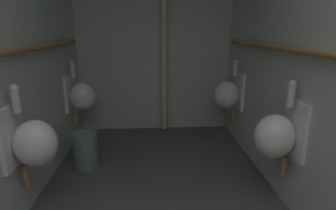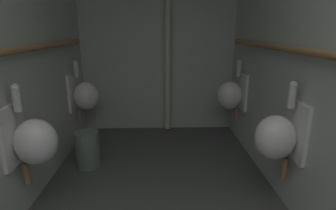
{
  "view_description": "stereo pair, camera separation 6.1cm",
  "coord_description": "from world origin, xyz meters",
  "px_view_note": "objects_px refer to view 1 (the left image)",
  "views": [
    {
      "loc": [
        -0.05,
        0.1,
        1.39
      ],
      "look_at": [
        0.08,
        2.18,
        0.81
      ],
      "focal_mm": 29.15,
      "sensor_mm": 36.0,
      "label": 1
    },
    {
      "loc": [
        0.01,
        0.1,
        1.39
      ],
      "look_at": [
        0.08,
        2.18,
        0.81
      ],
      "focal_mm": 29.15,
      "sensor_mm": 36.0,
      "label": 2
    }
  ],
  "objects_px": {
    "urinal_right_far": "(228,94)",
    "standpipe_back_wall": "(164,40)",
    "urinal_left_far": "(81,96)",
    "waste_bin": "(86,150)",
    "urinal_right_mid": "(277,135)",
    "urinal_left_mid": "(32,142)"
  },
  "relations": [
    {
      "from": "urinal_left_mid",
      "to": "standpipe_back_wall",
      "type": "distance_m",
      "value": 2.19
    },
    {
      "from": "urinal_left_mid",
      "to": "standpipe_back_wall",
      "type": "bearing_deg",
      "value": 61.0
    },
    {
      "from": "waste_bin",
      "to": "urinal_left_far",
      "type": "bearing_deg",
      "value": 104.77
    },
    {
      "from": "urinal_left_far",
      "to": "waste_bin",
      "type": "height_order",
      "value": "urinal_left_far"
    },
    {
      "from": "urinal_right_far",
      "to": "standpipe_back_wall",
      "type": "relative_size",
      "value": 0.31
    },
    {
      "from": "urinal_left_far",
      "to": "standpipe_back_wall",
      "type": "relative_size",
      "value": 0.31
    },
    {
      "from": "urinal_left_far",
      "to": "waste_bin",
      "type": "relative_size",
      "value": 2.0
    },
    {
      "from": "standpipe_back_wall",
      "to": "urinal_right_mid",
      "type": "bearing_deg",
      "value": -67.27
    },
    {
      "from": "urinal_left_far",
      "to": "standpipe_back_wall",
      "type": "bearing_deg",
      "value": 24.01
    },
    {
      "from": "urinal_right_far",
      "to": "standpipe_back_wall",
      "type": "bearing_deg",
      "value": 147.63
    },
    {
      "from": "urinal_left_far",
      "to": "waste_bin",
      "type": "bearing_deg",
      "value": -75.23
    },
    {
      "from": "urinal_left_far",
      "to": "urinal_right_far",
      "type": "distance_m",
      "value": 1.78
    },
    {
      "from": "urinal_left_mid",
      "to": "urinal_right_mid",
      "type": "xyz_separation_m",
      "value": [
        1.78,
        0.02,
        0.0
      ]
    },
    {
      "from": "urinal_left_mid",
      "to": "urinal_left_far",
      "type": "relative_size",
      "value": 1.0
    },
    {
      "from": "urinal_left_mid",
      "to": "standpipe_back_wall",
      "type": "height_order",
      "value": "standpipe_back_wall"
    },
    {
      "from": "urinal_left_mid",
      "to": "waste_bin",
      "type": "bearing_deg",
      "value": 78.94
    },
    {
      "from": "urinal_right_far",
      "to": "standpipe_back_wall",
      "type": "distance_m",
      "value": 1.1
    },
    {
      "from": "urinal_right_far",
      "to": "urinal_right_mid",
      "type": "bearing_deg",
      "value": -90.0
    },
    {
      "from": "urinal_right_far",
      "to": "waste_bin",
      "type": "height_order",
      "value": "urinal_right_far"
    },
    {
      "from": "urinal_left_mid",
      "to": "urinal_right_far",
      "type": "xyz_separation_m",
      "value": [
        1.78,
        1.35,
        0.0
      ]
    },
    {
      "from": "urinal_left_far",
      "to": "standpipe_back_wall",
      "type": "height_order",
      "value": "standpipe_back_wall"
    },
    {
      "from": "urinal_right_far",
      "to": "urinal_left_mid",
      "type": "bearing_deg",
      "value": -142.68
    }
  ]
}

